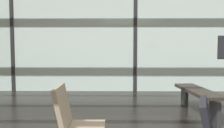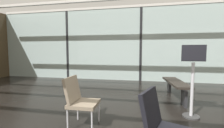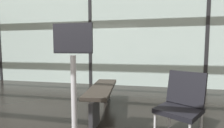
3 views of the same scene
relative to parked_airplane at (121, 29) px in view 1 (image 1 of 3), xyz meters
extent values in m
cube|color=#A3B7B2|center=(0.30, -4.68, -0.47)|extent=(14.00, 0.08, 3.24)
cube|color=black|center=(-3.20, -4.68, -0.47)|extent=(0.10, 0.12, 3.24)
cube|color=black|center=(0.30, -4.68, -0.47)|extent=(0.10, 0.12, 3.24)
ellipsoid|color=silver|center=(0.30, 0.00, 0.00)|extent=(11.88, 4.17, 4.17)
sphere|color=#9D9DA0|center=(-5.16, 0.00, 0.00)|extent=(2.29, 2.29, 2.29)
sphere|color=black|center=(-2.96, -1.92, 0.31)|extent=(0.28, 0.28, 0.28)
sphere|color=black|center=(-2.06, -1.92, 0.31)|extent=(0.28, 0.28, 0.28)
sphere|color=black|center=(-1.16, -1.92, 0.31)|extent=(0.28, 0.28, 0.28)
sphere|color=black|center=(-0.26, -1.92, 0.31)|extent=(0.28, 0.28, 0.28)
sphere|color=black|center=(0.64, -1.92, 0.31)|extent=(0.28, 0.28, 0.28)
sphere|color=black|center=(1.54, -1.92, 0.31)|extent=(0.28, 0.28, 0.28)
sphere|color=black|center=(2.44, -1.92, 0.31)|extent=(0.28, 0.28, 0.28)
cube|color=#7F705B|center=(-0.84, -9.11, -1.44)|extent=(0.15, 0.48, 0.44)
cube|color=black|center=(0.47, -9.79, -1.44)|extent=(0.30, 0.50, 0.44)
cube|color=#28231E|center=(1.32, -7.05, -1.65)|extent=(0.53, 1.53, 0.06)
cube|color=#262628|center=(1.38, -7.72, -1.88)|extent=(0.06, 0.36, 0.41)
cube|color=#262628|center=(1.26, -6.38, -1.88)|extent=(0.06, 0.36, 0.41)
camera|label=1|loc=(-0.27, -11.71, -0.78)|focal=39.39mm
camera|label=2|loc=(0.36, -11.55, -0.78)|focal=24.26mm
camera|label=3|loc=(2.12, -10.06, -0.92)|focal=27.25mm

